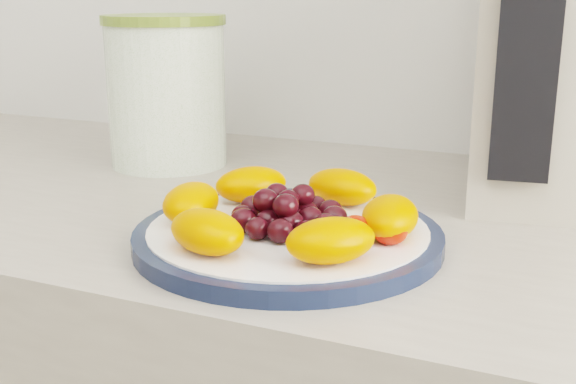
% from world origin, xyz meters
% --- Properties ---
extents(plate_rim, '(0.28, 0.28, 0.01)m').
position_xyz_m(plate_rim, '(0.07, 1.06, 0.91)').
color(plate_rim, '#141E39').
rests_on(plate_rim, counter).
extents(plate_face, '(0.25, 0.25, 0.02)m').
position_xyz_m(plate_face, '(0.07, 1.06, 0.91)').
color(plate_face, white).
rests_on(plate_face, counter).
extents(canister, '(0.17, 0.17, 0.18)m').
position_xyz_m(canister, '(-0.20, 1.28, 0.99)').
color(canister, '#336C0F').
rests_on(canister, counter).
extents(canister_lid, '(0.17, 0.17, 0.01)m').
position_xyz_m(canister_lid, '(-0.20, 1.28, 1.09)').
color(canister_lid, olive).
rests_on(canister_lid, canister).
extents(appliance_body, '(0.22, 0.28, 0.32)m').
position_xyz_m(appliance_body, '(0.28, 1.34, 1.06)').
color(appliance_body, '#B0A695').
rests_on(appliance_body, counter).
extents(appliance_panel, '(0.06, 0.03, 0.24)m').
position_xyz_m(appliance_panel, '(0.25, 1.20, 1.07)').
color(appliance_panel, black).
rests_on(appliance_panel, appliance_body).
extents(fruit_plate, '(0.24, 0.24, 0.04)m').
position_xyz_m(fruit_plate, '(0.07, 1.06, 0.93)').
color(fruit_plate, '#FF6300').
rests_on(fruit_plate, plate_face).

